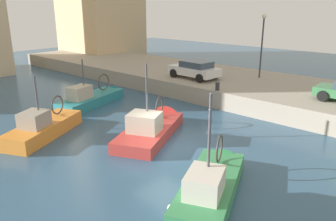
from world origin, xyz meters
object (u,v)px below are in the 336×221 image
at_px(fishing_boat_orange, 48,132).
at_px(parked_car_white, 195,69).
at_px(fishing_boat_green, 212,188).
at_px(quay_streetlamp, 263,35).
at_px(fishing_boat_teal, 94,102).
at_px(fishing_boat_red, 153,131).
at_px(mooring_bollard_north, 217,86).

xyz_separation_m(fishing_boat_orange, parked_car_white, (12.22, -0.52, 1.78)).
height_order(fishing_boat_orange, fishing_boat_green, fishing_boat_green).
xyz_separation_m(fishing_boat_orange, quay_streetlamp, (15.82, -4.12, 4.33)).
distance_m(fishing_boat_orange, fishing_boat_teal, 5.95).
bearing_deg(fishing_boat_orange, fishing_boat_red, -47.74).
height_order(fishing_boat_teal, parked_car_white, fishing_boat_teal).
xyz_separation_m(fishing_boat_teal, quay_streetlamp, (10.66, -7.08, 4.33)).
bearing_deg(fishing_boat_orange, fishing_boat_green, -83.38).
relative_size(fishing_boat_orange, fishing_boat_green, 0.95).
height_order(fishing_boat_teal, quay_streetlamp, quay_streetlamp).
bearing_deg(fishing_boat_teal, fishing_boat_orange, -150.27).
distance_m(mooring_bollard_north, quay_streetlamp, 6.39).
relative_size(fishing_boat_green, fishing_boat_teal, 0.96).
distance_m(fishing_boat_red, fishing_boat_green, 6.31).
xyz_separation_m(fishing_boat_green, parked_car_white, (11.07, 9.40, 1.77)).
height_order(fishing_boat_red, fishing_boat_green, fishing_boat_green).
bearing_deg(fishing_boat_green, mooring_bollard_north, 33.24).
distance_m(fishing_boat_orange, parked_car_white, 12.36).
bearing_deg(fishing_boat_red, quay_streetlamp, 0.35).
xyz_separation_m(parked_car_white, mooring_bollard_north, (-2.05, -3.49, -0.42)).
distance_m(fishing_boat_red, fishing_boat_teal, 7.28).
height_order(fishing_boat_teal, mooring_bollard_north, fishing_boat_teal).
relative_size(fishing_boat_red, mooring_bollard_north, 11.85).
relative_size(fishing_boat_green, parked_car_white, 1.51).
bearing_deg(mooring_bollard_north, quay_streetlamp, -1.22).
bearing_deg(quay_streetlamp, fishing_boat_red, -179.65).
relative_size(fishing_boat_orange, fishing_boat_teal, 0.91).
xyz_separation_m(fishing_boat_red, fishing_boat_orange, (-3.81, 4.20, -0.01)).
distance_m(fishing_boat_red, fishing_boat_orange, 5.67).
height_order(fishing_boat_green, fishing_boat_teal, fishing_boat_green).
height_order(fishing_boat_orange, parked_car_white, fishing_boat_orange).
bearing_deg(fishing_boat_green, fishing_boat_teal, 72.67).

